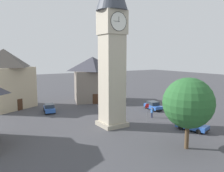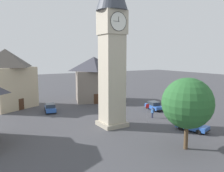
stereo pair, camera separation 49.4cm
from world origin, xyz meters
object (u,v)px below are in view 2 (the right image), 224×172
car_blue_kerb (50,108)px  building_corner_back (7,78)px  pedestrian (152,112)px  car_red_corner (192,125)px  car_silver_kerb (154,106)px  clock_tower (112,30)px  building_hall_far (94,79)px  tree (187,103)px  road_sign (147,110)px

car_blue_kerb → building_corner_back: size_ratio=0.38×
building_corner_back → pedestrian: bearing=133.0°
car_red_corner → car_silver_kerb: bearing=-108.0°
clock_tower → building_corner_back: 24.52m
clock_tower → building_hall_far: (-6.17, -17.85, -8.43)m
car_silver_kerb → building_corner_back: 28.48m
tree → building_corner_back: bearing=-66.7°
car_silver_kerb → tree: (9.31, 15.55, 4.24)m
tree → road_sign: 10.83m
road_sign → car_blue_kerb: bearing=-52.4°
building_hall_far → road_sign: size_ratio=3.56×
car_blue_kerb → building_hall_far: building_hall_far is taller
clock_tower → pedestrian: clock_tower is taller
clock_tower → tree: clock_tower is taller
car_blue_kerb → car_silver_kerb: same height
pedestrian → clock_tower: bearing=1.4°
car_silver_kerb → car_red_corner: bearing=72.0°
building_hall_far → pedestrian: bearing=95.1°
car_blue_kerb → tree: tree is taller
pedestrian → tree: (5.27, 11.42, 3.99)m
car_blue_kerb → pedestrian: bearing=136.3°
car_silver_kerb → road_sign: (6.33, 5.61, 1.14)m
car_silver_kerb → car_red_corner: (3.83, 11.82, 0.00)m
car_red_corner → road_sign: 6.79m
car_blue_kerb → tree: size_ratio=0.57×
building_corner_back → building_hall_far: building_corner_back is taller
pedestrian → building_hall_far: building_hall_far is taller
tree → building_hall_far: 29.32m
building_hall_far → tree: bearing=82.7°
building_corner_back → road_sign: bearing=127.4°
building_corner_back → building_hall_far: bearing=171.5°
clock_tower → car_blue_kerb: 18.61m
clock_tower → road_sign: 12.80m
pedestrian → building_corner_back: size_ratio=0.15×
car_red_corner → pedestrian: bearing=-88.5°
road_sign → building_corner_back: bearing=-52.6°
car_blue_kerb → car_red_corner: bearing=123.3°
building_corner_back → tree: bearing=113.3°
pedestrian → building_hall_far: 18.18m
building_corner_back → car_silver_kerb: bearing=144.9°
clock_tower → building_corner_back: bearing=-61.3°
tree → car_blue_kerb: bearing=-72.1°
car_red_corner → tree: bearing=34.3°
car_red_corner → clock_tower: bearing=-43.4°
building_corner_back → car_blue_kerb: bearing=127.0°
car_silver_kerb → tree: size_ratio=0.56×
car_silver_kerb → clock_tower: bearing=20.1°
car_blue_kerb → building_hall_far: (-11.42, -5.26, 4.23)m
car_blue_kerb → tree: bearing=107.9°
car_silver_kerb → building_hall_far: 15.24m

